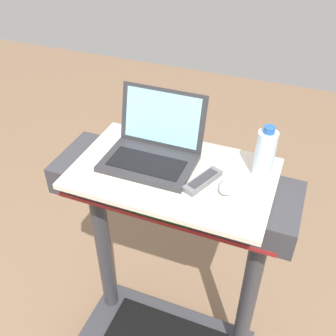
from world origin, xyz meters
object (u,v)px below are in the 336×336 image
at_px(laptop, 153,148).
at_px(water_bottle, 265,153).
at_px(tv_remote, 203,181).
at_px(computer_mouse, 229,185).

distance_m(laptop, water_bottle, 0.39).
bearing_deg(tv_remote, computer_mouse, 0.89).
xyz_separation_m(computer_mouse, water_bottle, (0.09, 0.12, 0.07)).
xyz_separation_m(water_bottle, tv_remote, (-0.18, -0.12, -0.08)).
bearing_deg(laptop, tv_remote, -18.74).
bearing_deg(water_bottle, laptop, -172.70).
relative_size(laptop, water_bottle, 1.68).
distance_m(computer_mouse, tv_remote, 0.09).
bearing_deg(water_bottle, tv_remote, -145.50).
relative_size(laptop, tv_remote, 1.97).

